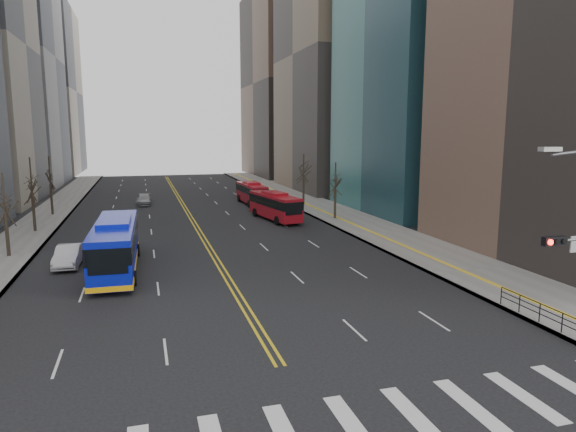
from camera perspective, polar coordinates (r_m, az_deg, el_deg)
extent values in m
plane|color=black|center=(18.81, 3.53, -22.72)|extent=(220.00, 220.00, 0.00)
cube|color=gray|center=(65.00, 4.87, 0.47)|extent=(7.00, 130.00, 0.15)
cube|color=gray|center=(61.83, -26.08, -0.90)|extent=(5.00, 130.00, 0.15)
cube|color=silver|center=(19.18, 7.12, -22.07)|extent=(0.70, 4.00, 0.01)
cube|color=silver|center=(20.11, 13.76, -20.67)|extent=(0.70, 4.00, 0.01)
cube|color=silver|center=(21.27, 19.63, -19.20)|extent=(0.70, 4.00, 0.01)
cube|color=silver|center=(22.62, 24.76, -17.74)|extent=(0.70, 4.00, 0.01)
cube|color=silver|center=(24.12, 29.20, -16.34)|extent=(0.70, 4.00, 0.01)
cube|color=gold|center=(70.91, -11.60, 0.99)|extent=(0.15, 100.00, 0.01)
cube|color=gold|center=(70.94, -11.28, 1.01)|extent=(0.15, 100.00, 0.01)
cube|color=#7A6754|center=(93.93, 6.64, 17.17)|extent=(20.00, 26.00, 46.00)
cube|color=#9F9280|center=(142.35, -26.12, 12.37)|extent=(18.00, 30.00, 40.00)
cube|color=brown|center=(123.43, 0.29, 14.38)|extent=(18.00, 30.00, 42.00)
cube|color=black|center=(24.05, 27.49, -2.48)|extent=(1.10, 0.28, 0.38)
cylinder|color=#FF190C|center=(23.70, 27.14, -2.61)|extent=(0.24, 0.08, 0.24)
cylinder|color=black|center=(23.94, 27.75, -2.55)|extent=(0.24, 0.08, 0.24)
cylinder|color=black|center=(24.18, 28.35, -2.49)|extent=(0.24, 0.08, 0.24)
cube|color=#999993|center=(23.24, 27.11, 6.63)|extent=(0.90, 0.35, 0.18)
cube|color=black|center=(30.13, 26.24, -8.73)|extent=(0.04, 6.00, 0.04)
cylinder|color=black|center=(29.25, 28.16, -10.43)|extent=(0.06, 0.06, 1.00)
cylinder|color=black|center=(30.28, 26.17, -9.63)|extent=(0.06, 0.06, 1.00)
cylinder|color=black|center=(31.34, 24.32, -8.87)|extent=(0.06, 0.06, 1.00)
cylinder|color=black|center=(32.43, 22.61, -8.16)|extent=(0.06, 0.06, 1.00)
cylinder|color=#2E251C|center=(46.96, -28.74, -1.91)|extent=(0.28, 0.28, 3.60)
cylinder|color=#2E251C|center=(57.56, -26.40, 0.33)|extent=(0.28, 0.28, 4.00)
cylinder|color=#2E251C|center=(68.33, -24.77, 1.62)|extent=(0.28, 0.28, 3.80)
cylinder|color=#2E251C|center=(59.60, 5.24, 1.30)|extent=(0.28, 0.28, 3.50)
cylinder|color=#2E251C|center=(70.82, 1.74, 2.69)|extent=(0.28, 0.28, 3.75)
cube|color=#0C18B5|center=(39.25, -18.62, -3.05)|extent=(3.03, 13.18, 3.15)
cube|color=black|center=(39.13, -18.66, -2.20)|extent=(3.09, 13.20, 1.12)
cube|color=#0C18B5|center=(38.94, -18.75, -0.64)|extent=(2.29, 4.64, 0.40)
cube|color=#FBB00D|center=(39.56, -18.52, -4.99)|extent=(3.09, 13.20, 0.35)
cylinder|color=black|center=(35.65, -21.15, -6.77)|extent=(0.32, 1.01, 1.00)
cylinder|color=black|center=(35.43, -16.72, -6.63)|extent=(0.32, 1.01, 1.00)
cylinder|color=black|center=(43.76, -19.96, -3.80)|extent=(0.32, 1.01, 1.00)
cylinder|color=black|center=(43.58, -16.37, -3.66)|extent=(0.32, 1.01, 1.00)
cube|color=#AE121F|center=(58.98, -1.49, 1.15)|extent=(3.91, 10.37, 2.60)
cube|color=black|center=(58.91, -1.49, 1.66)|extent=(3.97, 10.40, 0.94)
cube|color=#AE121F|center=(58.80, -1.49, 2.50)|extent=(2.39, 3.80, 0.40)
cylinder|color=black|center=(55.77, -1.22, -0.51)|extent=(0.46, 1.04, 1.00)
cylinder|color=black|center=(56.74, 0.90, -0.35)|extent=(0.46, 1.04, 1.00)
cylinder|color=black|center=(61.67, -3.67, 0.41)|extent=(0.46, 1.04, 1.00)
cylinder|color=black|center=(62.55, -1.71, 0.55)|extent=(0.46, 1.04, 1.00)
cube|color=#AE121F|center=(72.27, -4.07, 2.58)|extent=(2.60, 9.86, 2.50)
cube|color=black|center=(72.22, -4.08, 2.99)|extent=(2.66, 9.88, 0.91)
cube|color=#AE121F|center=(72.13, -4.08, 3.65)|extent=(1.91, 3.49, 0.40)
cylinder|color=black|center=(69.13, -4.32, 1.36)|extent=(0.34, 1.01, 1.00)
cylinder|color=black|center=(69.69, -2.54, 1.44)|extent=(0.34, 1.01, 1.00)
cylinder|color=black|center=(75.17, -5.47, 1.98)|extent=(0.34, 1.01, 1.00)
cylinder|color=black|center=(75.69, -3.82, 2.05)|extent=(0.34, 1.01, 1.00)
imported|color=silver|center=(42.07, -23.19, -4.09)|extent=(1.87, 4.88, 1.59)
imported|color=black|center=(68.43, -2.18, 1.54)|extent=(2.94, 4.95, 1.58)
imported|color=gray|center=(74.18, -15.73, 1.73)|extent=(2.22, 4.92, 1.40)
imported|color=black|center=(85.46, -3.78, 2.96)|extent=(3.42, 4.93, 1.25)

